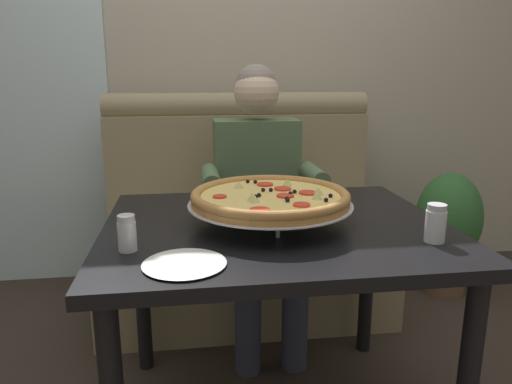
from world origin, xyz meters
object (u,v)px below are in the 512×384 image
at_px(plate_near_left, 184,262).
at_px(patio_chair, 91,170).
at_px(diner_main, 259,188).
at_px(shaker_parmesan, 127,236).
at_px(potted_plant, 448,227).
at_px(pizza, 270,198).
at_px(dining_table, 275,250).
at_px(booth_bench, 244,234).
at_px(shaker_pepper_flakes, 435,226).

xyz_separation_m(plate_near_left, patio_chair, (-0.72, 2.54, -0.24)).
height_order(diner_main, shaker_parmesan, diner_main).
bearing_deg(patio_chair, potted_plant, -31.04).
bearing_deg(pizza, diner_main, 84.74).
relative_size(pizza, potted_plant, 0.77).
bearing_deg(shaker_parmesan, dining_table, 22.82).
xyz_separation_m(dining_table, plate_near_left, (-0.30, -0.32, 0.10)).
relative_size(booth_bench, potted_plant, 2.08).
bearing_deg(pizza, potted_plant, 37.63).
height_order(pizza, potted_plant, pizza).
height_order(dining_table, patio_chair, patio_chair).
height_order(diner_main, plate_near_left, diner_main).
bearing_deg(potted_plant, pizza, -142.37).
bearing_deg(shaker_pepper_flakes, patio_chair, 120.49).
distance_m(booth_bench, diner_main, 0.41).
relative_size(diner_main, patio_chair, 1.48).
height_order(diner_main, shaker_pepper_flakes, diner_main).
xyz_separation_m(diner_main, plate_near_left, (-0.34, -0.98, 0.05)).
height_order(dining_table, potted_plant, dining_table).
height_order(booth_bench, shaker_parmesan, booth_bench).
xyz_separation_m(shaker_parmesan, plate_near_left, (0.16, -0.13, -0.03)).
bearing_deg(booth_bench, diner_main, -80.78).
height_order(diner_main, patio_chair, diner_main).
xyz_separation_m(booth_bench, potted_plant, (1.16, -0.02, -0.01)).
bearing_deg(plate_near_left, booth_bench, 76.66).
bearing_deg(diner_main, dining_table, -93.73).
distance_m(diner_main, shaker_pepper_flakes, 0.99).
height_order(patio_chair, potted_plant, patio_chair).
xyz_separation_m(dining_table, potted_plant, (1.16, 0.91, -0.27)).
distance_m(booth_bench, dining_table, 0.96).
relative_size(pizza, shaker_pepper_flakes, 4.73).
bearing_deg(potted_plant, shaker_pepper_flakes, -122.39).
relative_size(diner_main, plate_near_left, 5.84).
bearing_deg(shaker_parmesan, shaker_pepper_flakes, -3.23).
xyz_separation_m(shaker_parmesan, potted_plant, (1.61, 1.10, -0.41)).
distance_m(pizza, potted_plant, 1.55).
xyz_separation_m(diner_main, shaker_parmesan, (-0.50, -0.85, 0.08)).
relative_size(dining_table, patio_chair, 1.30).
xyz_separation_m(shaker_pepper_flakes, plate_near_left, (-0.73, -0.08, -0.04)).
bearing_deg(dining_table, shaker_pepper_flakes, -29.21).
relative_size(diner_main, shaker_parmesan, 12.36).
height_order(booth_bench, dining_table, booth_bench).
relative_size(booth_bench, patio_chair, 1.69).
relative_size(plate_near_left, patio_chair, 0.25).
xyz_separation_m(booth_bench, patio_chair, (-1.02, 1.29, 0.13)).
bearing_deg(patio_chair, shaker_pepper_flakes, -59.51).
distance_m(booth_bench, potted_plant, 1.16).
height_order(shaker_parmesan, shaker_pepper_flakes, shaker_pepper_flakes).
bearing_deg(shaker_pepper_flakes, diner_main, 113.15).
relative_size(shaker_pepper_flakes, patio_chair, 0.13).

